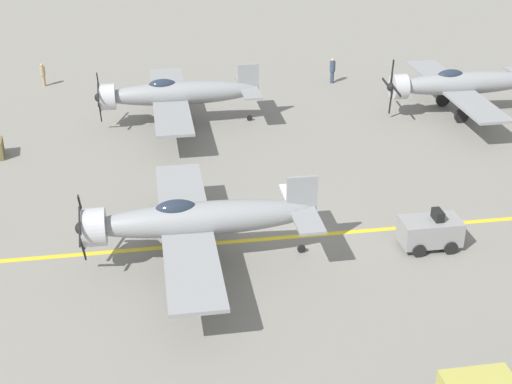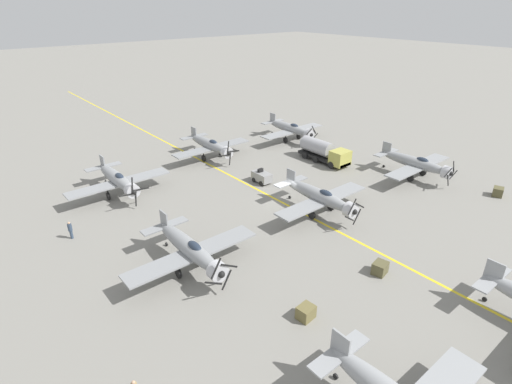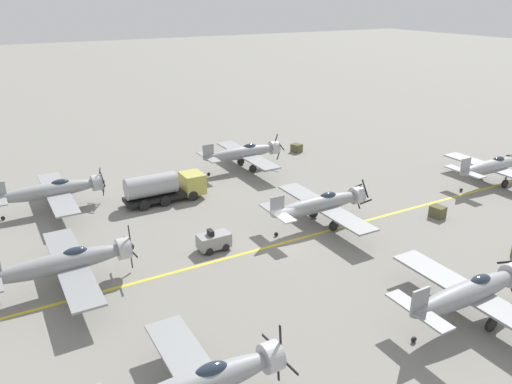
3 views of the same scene
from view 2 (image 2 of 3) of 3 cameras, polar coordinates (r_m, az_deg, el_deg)
ground_plane at (r=45.64m, az=3.77°, el=-1.51°), size 400.00×400.00×0.00m
taxiway_stripe at (r=45.64m, az=3.77°, el=-1.50°), size 0.30×160.00×0.01m
airplane_mid_right at (r=34.21m, az=-9.35°, el=-8.02°), size 12.00×9.98×3.65m
airplane_near_center at (r=58.22m, az=-6.50°, el=6.67°), size 12.00×9.98×3.79m
airplane_mid_center at (r=42.92m, az=9.15°, el=-0.64°), size 12.00×9.98×3.65m
airplane_near_right at (r=49.19m, az=-19.15°, el=1.72°), size 12.00×9.98×3.80m
airplane_near_left at (r=65.96m, az=5.03°, el=9.01°), size 12.00×9.98×3.65m
airplane_mid_left at (r=55.18m, az=21.92°, el=3.84°), size 12.00×9.98×3.67m
fuel_tanker at (r=57.58m, az=9.69°, el=5.71°), size 2.68×8.00×2.98m
tow_tractor at (r=50.28m, az=0.81°, el=2.21°), size 1.57×2.60×1.79m
ground_crew_inspecting at (r=42.35m, az=-25.00°, el=-4.87°), size 0.40×0.40×1.82m
supply_crate_by_tanker at (r=54.83m, az=31.28°, el=0.03°), size 1.53×1.40×1.05m
supply_crate_mid_lane at (r=30.24m, az=7.14°, el=-16.69°), size 1.32×1.14×1.02m
supply_crate_outboard at (r=35.65m, az=17.29°, el=-10.33°), size 1.44×1.27×1.05m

